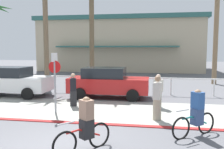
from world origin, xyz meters
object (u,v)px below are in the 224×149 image
object	(u,v)px
stop_sign_bike_lane	(55,74)
palm_tree_4	(216,1)
pedestrian_0	(73,91)
car_white_1	(12,81)
pedestrian_3	(157,100)
car_red_2	(108,82)
cyclist_red_1	(85,126)
cyclist_teal_0	(196,114)
pedestrian_2	(158,92)

from	to	relation	value
stop_sign_bike_lane	palm_tree_4	xyz separation A→B (m)	(8.69, 10.57, 4.67)
stop_sign_bike_lane	pedestrian_0	distance (m)	1.74
palm_tree_4	stop_sign_bike_lane	bearing A→B (deg)	-129.40
car_white_1	pedestrian_3	xyz separation A→B (m)	(8.27, -3.65, -0.07)
stop_sign_bike_lane	pedestrian_3	world-z (taller)	stop_sign_bike_lane
car_white_1	car_red_2	world-z (taller)	same
car_red_2	cyclist_red_1	size ratio (longest dim) A/B	2.93
car_red_2	pedestrian_0	xyz separation A→B (m)	(-1.24, -2.31, -0.15)
stop_sign_bike_lane	cyclist_red_1	world-z (taller)	stop_sign_bike_lane
car_white_1	cyclist_teal_0	world-z (taller)	car_white_1
palm_tree_4	cyclist_red_1	distance (m)	16.51
cyclist_red_1	palm_tree_4	bearing A→B (deg)	65.73
car_red_2	pedestrian_3	distance (m)	4.85
pedestrian_0	pedestrian_3	xyz separation A→B (m)	(3.91, -1.74, 0.07)
palm_tree_4	car_white_1	xyz separation A→B (m)	(-12.73, -7.25, -5.47)
cyclist_teal_0	pedestrian_0	world-z (taller)	pedestrian_0
car_red_2	cyclist_teal_0	size ratio (longest dim) A/B	2.93
stop_sign_bike_lane	palm_tree_4	size ratio (longest dim) A/B	0.31
car_red_2	cyclist_teal_0	bearing A→B (deg)	-55.31
pedestrian_0	pedestrian_2	size ratio (longest dim) A/B	1.01
pedestrian_0	cyclist_teal_0	bearing A→B (deg)	-32.59
pedestrian_2	pedestrian_3	distance (m)	2.14
cyclist_teal_0	pedestrian_0	bearing A→B (deg)	147.41
palm_tree_4	cyclist_red_1	world-z (taller)	palm_tree_4
pedestrian_2	cyclist_teal_0	bearing A→B (deg)	-73.07
cyclist_teal_0	pedestrian_3	world-z (taller)	pedestrian_3
cyclist_red_1	pedestrian_0	bearing A→B (deg)	111.78
car_white_1	car_red_2	distance (m)	5.62
cyclist_red_1	car_red_2	bearing A→B (deg)	95.89
cyclist_teal_0	pedestrian_3	bearing A→B (deg)	127.95
car_red_2	cyclist_teal_0	xyz separation A→B (m)	(3.85, -5.56, -0.18)
car_white_1	cyclist_red_1	xyz separation A→B (m)	(6.35, -6.89, -0.18)
car_white_1	pedestrian_0	world-z (taller)	car_white_1
cyclist_red_1	pedestrian_2	size ratio (longest dim) A/B	0.96
pedestrian_2	pedestrian_3	xyz separation A→B (m)	(-0.07, -2.14, 0.08)
palm_tree_4	cyclist_teal_0	xyz separation A→B (m)	(-3.28, -12.41, -5.65)
palm_tree_4	car_red_2	distance (m)	11.30
car_red_2	pedestrian_2	xyz separation A→B (m)	(2.74, -1.91, -0.16)
pedestrian_3	cyclist_teal_0	bearing A→B (deg)	-52.05
car_red_2	pedestrian_0	size ratio (longest dim) A/B	2.79
palm_tree_4	cyclist_teal_0	distance (m)	14.03
stop_sign_bike_lane	pedestrian_2	distance (m)	4.76
stop_sign_bike_lane	cyclist_teal_0	world-z (taller)	stop_sign_bike_lane
pedestrian_3	cyclist_red_1	bearing A→B (deg)	-120.62
stop_sign_bike_lane	cyclist_red_1	distance (m)	4.36
stop_sign_bike_lane	car_white_1	xyz separation A→B (m)	(-4.04, 3.32, -0.81)
pedestrian_3	car_red_2	bearing A→B (deg)	123.40
cyclist_red_1	pedestrian_0	xyz separation A→B (m)	(-1.99, 4.98, 0.03)
stop_sign_bike_lane	car_white_1	size ratio (longest dim) A/B	0.58
car_white_1	pedestrian_3	size ratio (longest dim) A/B	2.56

